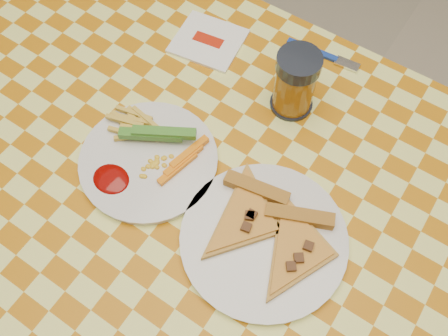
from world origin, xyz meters
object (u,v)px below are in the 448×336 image
Objects in this scene: table at (214,219)px; plate_left at (149,161)px; plate_right at (264,240)px; drink_glass at (295,83)px.

table is 0.15m from plate_left.
table is at bearing 173.16° from plate_right.
plate_right is (0.11, -0.01, 0.08)m from table.
table is 5.52× the size of plate_left.
table is 0.28m from drink_glass.
plate_left is 1.83× the size of drink_glass.
plate_right is 2.04× the size of drink_glass.
drink_glass reaches higher than table.
drink_glass is (0.01, 0.24, 0.14)m from table.
plate_left is 0.29m from drink_glass.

